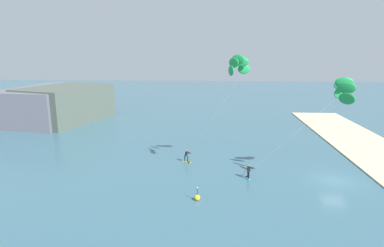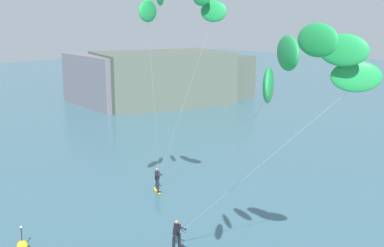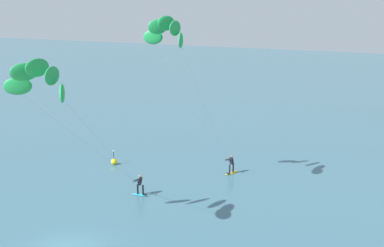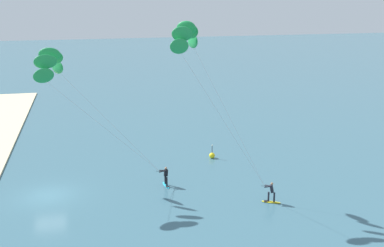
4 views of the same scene
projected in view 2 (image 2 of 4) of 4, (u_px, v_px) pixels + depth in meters
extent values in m
ellipsoid|color=yellow|center=(158.00, 191.00, 34.15)|extent=(0.99, 1.50, 0.08)
cube|color=black|center=(159.00, 192.00, 33.76)|extent=(0.38, 0.38, 0.02)
cylinder|color=black|center=(157.00, 184.00, 34.27)|extent=(0.14, 0.14, 0.78)
cylinder|color=black|center=(158.00, 186.00, 33.86)|extent=(0.14, 0.14, 0.78)
cube|color=black|center=(157.00, 175.00, 33.92)|extent=(0.41, 0.42, 0.63)
sphere|color=#9E7051|center=(157.00, 169.00, 33.83)|extent=(0.20, 0.20, 0.20)
cylinder|color=black|center=(159.00, 176.00, 33.37)|extent=(0.29, 0.50, 0.03)
cylinder|color=black|center=(160.00, 174.00, 33.65)|extent=(0.16, 0.61, 0.15)
cylinder|color=black|center=(156.00, 174.00, 33.59)|extent=(0.52, 0.46, 0.15)
ellipsoid|color=#1E9347|center=(148.00, 11.00, 24.65)|extent=(1.54, 0.74, 1.10)
ellipsoid|color=#1E9347|center=(214.00, 11.00, 25.56)|extent=(0.74, 1.54, 1.10)
cylinder|color=#B2B2B7|center=(154.00, 108.00, 29.04)|extent=(4.54, 4.79, 10.53)
cylinder|color=#B2B2B7|center=(183.00, 107.00, 29.50)|extent=(1.48, 6.42, 10.53)
cube|color=black|center=(182.00, 246.00, 25.79)|extent=(0.32, 0.32, 0.02)
cylinder|color=black|center=(174.00, 243.00, 25.23)|extent=(0.14, 0.14, 0.78)
cylinder|color=black|center=(179.00, 240.00, 25.57)|extent=(0.14, 0.14, 0.78)
cube|color=black|center=(177.00, 229.00, 25.25)|extent=(0.36, 0.34, 0.63)
sphere|color=#9E7051|center=(177.00, 222.00, 25.16)|extent=(0.20, 0.20, 0.20)
cylinder|color=black|center=(182.00, 231.00, 24.77)|extent=(0.14, 0.55, 0.03)
cylinder|color=black|center=(181.00, 228.00, 25.04)|extent=(0.20, 0.61, 0.15)
cylinder|color=black|center=(177.00, 229.00, 24.93)|extent=(0.40, 0.55, 0.15)
ellipsoid|color=#1E9347|center=(268.00, 85.00, 14.97)|extent=(1.63, 1.23, 1.10)
ellipsoid|color=#1E9347|center=(288.00, 53.00, 15.16)|extent=(1.24, 1.62, 1.10)
ellipsoid|color=#1E9347|center=(317.00, 40.00, 15.74)|extent=(0.66, 1.77, 1.10)
ellipsoid|color=#1E9347|center=(343.00, 50.00, 16.48)|extent=(0.65, 1.77, 1.10)
ellipsoid|color=#1E9347|center=(356.00, 77.00, 17.07)|extent=(1.23, 1.63, 1.10)
cylinder|color=#B2B2B7|center=(215.00, 179.00, 19.90)|extent=(3.64, 7.87, 8.22)
cylinder|color=#B2B2B7|center=(253.00, 171.00, 20.95)|extent=(0.32, 8.66, 8.22)
sphere|color=yellow|center=(22.00, 246.00, 25.39)|extent=(0.56, 0.56, 0.56)
cylinder|color=#262628|center=(22.00, 234.00, 25.26)|extent=(0.06, 0.06, 0.70)
sphere|color=#F2F2CC|center=(21.00, 227.00, 25.17)|extent=(0.12, 0.12, 0.12)
cube|color=#4C564C|center=(162.00, 78.00, 68.10)|extent=(20.04, 16.19, 7.14)
cube|color=#4C564C|center=(183.00, 79.00, 70.15)|extent=(21.78, 10.04, 6.22)
cube|color=slate|center=(150.00, 76.00, 71.43)|extent=(22.42, 15.79, 6.84)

